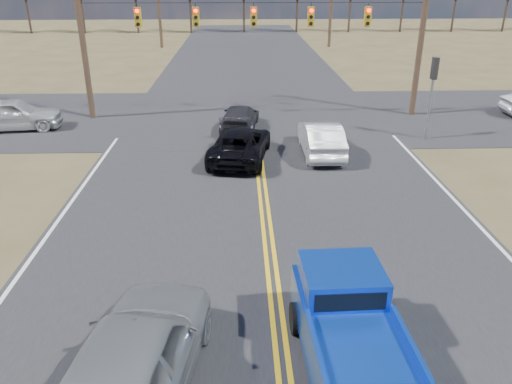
{
  "coord_description": "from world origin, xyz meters",
  "views": [
    {
      "loc": [
        -0.84,
        -9.46,
        7.48
      ],
      "look_at": [
        -0.37,
        4.02,
        1.5
      ],
      "focal_mm": 35.0,
      "sensor_mm": 36.0,
      "label": 1
    }
  ],
  "objects_px": {
    "black_suv": "(240,144)",
    "cross_car_west": "(13,114)",
    "white_car_queue": "(321,138)",
    "pickup_truck": "(353,341)",
    "silver_suv": "(134,362)",
    "dgrey_car_queue": "(240,118)"
  },
  "relations": [
    {
      "from": "pickup_truck",
      "to": "silver_suv",
      "type": "distance_m",
      "value": 4.17
    },
    {
      "from": "silver_suv",
      "to": "white_car_queue",
      "type": "xyz_separation_m",
      "value": [
        5.6,
        13.8,
        -0.17
      ]
    },
    {
      "from": "pickup_truck",
      "to": "silver_suv",
      "type": "height_order",
      "value": "pickup_truck"
    },
    {
      "from": "dgrey_car_queue",
      "to": "cross_car_west",
      "type": "relative_size",
      "value": 0.89
    },
    {
      "from": "dgrey_car_queue",
      "to": "black_suv",
      "type": "bearing_deg",
      "value": 96.99
    },
    {
      "from": "pickup_truck",
      "to": "white_car_queue",
      "type": "bearing_deg",
      "value": 81.89
    },
    {
      "from": "silver_suv",
      "to": "cross_car_west",
      "type": "height_order",
      "value": "silver_suv"
    },
    {
      "from": "black_suv",
      "to": "white_car_queue",
      "type": "relative_size",
      "value": 1.08
    },
    {
      "from": "pickup_truck",
      "to": "silver_suv",
      "type": "relative_size",
      "value": 0.94
    },
    {
      "from": "black_suv",
      "to": "dgrey_car_queue",
      "type": "bearing_deg",
      "value": -80.71
    },
    {
      "from": "black_suv",
      "to": "cross_car_west",
      "type": "xyz_separation_m",
      "value": [
        -11.55,
        4.82,
        0.13
      ]
    },
    {
      "from": "cross_car_west",
      "to": "black_suv",
      "type": "bearing_deg",
      "value": -120.41
    },
    {
      "from": "silver_suv",
      "to": "black_suv",
      "type": "bearing_deg",
      "value": -90.48
    },
    {
      "from": "white_car_queue",
      "to": "dgrey_car_queue",
      "type": "relative_size",
      "value": 1.06
    },
    {
      "from": "white_car_queue",
      "to": "dgrey_car_queue",
      "type": "bearing_deg",
      "value": -47.91
    },
    {
      "from": "pickup_truck",
      "to": "dgrey_car_queue",
      "type": "xyz_separation_m",
      "value": [
        -2.11,
        17.31,
        -0.29
      ]
    },
    {
      "from": "dgrey_car_queue",
      "to": "cross_car_west",
      "type": "xyz_separation_m",
      "value": [
        -11.55,
        0.35,
        0.19
      ]
    },
    {
      "from": "black_suv",
      "to": "white_car_queue",
      "type": "xyz_separation_m",
      "value": [
        3.56,
        0.54,
        0.06
      ]
    },
    {
      "from": "black_suv",
      "to": "dgrey_car_queue",
      "type": "distance_m",
      "value": 4.47
    },
    {
      "from": "black_suv",
      "to": "pickup_truck",
      "type": "bearing_deg",
      "value": 108.62
    },
    {
      "from": "pickup_truck",
      "to": "cross_car_west",
      "type": "relative_size",
      "value": 1.06
    },
    {
      "from": "silver_suv",
      "to": "dgrey_car_queue",
      "type": "xyz_separation_m",
      "value": [
        2.04,
        17.73,
        -0.3
      ]
    }
  ]
}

